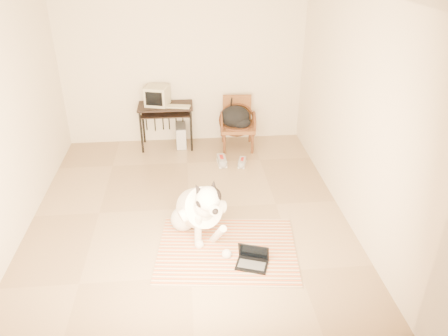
{
  "coord_description": "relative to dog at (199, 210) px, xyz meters",
  "views": [
    {
      "loc": [
        0.02,
        -4.88,
        3.22
      ],
      "look_at": [
        0.42,
        -0.51,
        0.86
      ],
      "focal_mm": 35.0,
      "sensor_mm": 36.0,
      "label": 1
    }
  ],
  "objects": [
    {
      "name": "rattan_chair",
      "position": [
        0.75,
        2.45,
        0.07
      ],
      "size": [
        0.59,
        0.57,
        0.85
      ],
      "color": "brown",
      "rests_on": "floor"
    },
    {
      "name": "desk_keyboard",
      "position": [
        -0.23,
        2.43,
        0.4
      ],
      "size": [
        0.41,
        0.22,
        0.03
      ],
      "primitive_type": "cube",
      "rotation": [
        0.0,
        0.0,
        -0.21
      ],
      "color": "#AEA688",
      "rests_on": "computer_desk"
    },
    {
      "name": "pc_tower",
      "position": [
        -0.21,
        2.56,
        -0.17
      ],
      "size": [
        0.18,
        0.4,
        0.37
      ],
      "color": "#4A4A4C",
      "rests_on": "floor"
    },
    {
      "name": "floor",
      "position": [
        -0.12,
        0.58,
        -0.35
      ],
      "size": [
        4.5,
        4.5,
        0.0
      ],
      "primitive_type": "plane",
      "color": "#9C805F",
      "rests_on": "ground"
    },
    {
      "name": "crt_monitor",
      "position": [
        -0.56,
        2.58,
        0.55
      ],
      "size": [
        0.43,
        0.42,
        0.31
      ],
      "color": "#AEA688",
      "rests_on": "computer_desk"
    },
    {
      "name": "wall_back",
      "position": [
        -0.12,
        2.83,
        1.0
      ],
      "size": [
        4.5,
        0.0,
        4.5
      ],
      "primitive_type": "plane",
      "rotation": [
        1.57,
        0.0,
        0.0
      ],
      "color": "beige",
      "rests_on": "floor"
    },
    {
      "name": "computer_desk",
      "position": [
        -0.44,
        2.54,
        0.29
      ],
      "size": [
        0.9,
        0.5,
        0.74
      ],
      "color": "black",
      "rests_on": "floor"
    },
    {
      "name": "laptop",
      "position": [
        0.55,
        -0.61,
        -0.28
      ],
      "size": [
        0.4,
        0.34,
        0.24
      ],
      "color": "black",
      "rests_on": "rug"
    },
    {
      "name": "wall_right",
      "position": [
        1.88,
        0.58,
        1.0
      ],
      "size": [
        0.0,
        4.5,
        4.5
      ],
      "primitive_type": "plane",
      "rotation": [
        1.57,
        0.0,
        -1.57
      ],
      "color": "beige",
      "rests_on": "floor"
    },
    {
      "name": "dog",
      "position": [
        0.0,
        0.0,
        0.0
      ],
      "size": [
        0.69,
        1.12,
        0.89
      ],
      "color": "silver",
      "rests_on": "rug"
    },
    {
      "name": "sneaker_left",
      "position": [
        0.43,
        1.82,
        -0.3
      ],
      "size": [
        0.15,
        0.33,
        0.11
      ],
      "color": "white",
      "rests_on": "floor"
    },
    {
      "name": "sneaker_right",
      "position": [
        0.74,
        1.75,
        -0.31
      ],
      "size": [
        0.17,
        0.29,
        0.09
      ],
      "color": "white",
      "rests_on": "floor"
    },
    {
      "name": "rug",
      "position": [
        0.3,
        -0.33,
        -0.34
      ],
      "size": [
        1.7,
        1.37,
        0.02
      ],
      "color": "#D6582A",
      "rests_on": "floor"
    },
    {
      "name": "wall_front",
      "position": [
        -0.12,
        -1.67,
        1.0
      ],
      "size": [
        4.5,
        0.0,
        4.5
      ],
      "primitive_type": "plane",
      "rotation": [
        -1.57,
        0.0,
        0.0
      ],
      "color": "beige",
      "rests_on": "floor"
    },
    {
      "name": "wall_left",
      "position": [
        -2.12,
        0.58,
        1.0
      ],
      "size": [
        0.0,
        4.5,
        4.5
      ],
      "primitive_type": "plane",
      "rotation": [
        1.57,
        0.0,
        1.57
      ],
      "color": "beige",
      "rests_on": "floor"
    },
    {
      "name": "backpack",
      "position": [
        0.71,
        2.37,
        0.2
      ],
      "size": [
        0.49,
        0.41,
        0.36
      ],
      "color": "black",
      "rests_on": "rattan_chair"
    }
  ]
}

